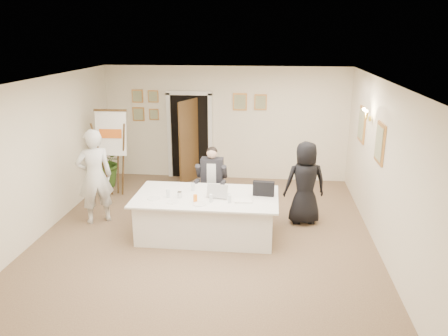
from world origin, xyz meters
TOP-DOWN VIEW (x-y plane):
  - floor at (0.00, 0.00)m, footprint 7.00×7.00m
  - ceiling at (0.00, 0.00)m, footprint 6.00×7.00m
  - wall_back at (0.00, 3.50)m, footprint 6.00×0.10m
  - wall_front at (0.00, -3.50)m, footprint 6.00×0.10m
  - wall_left at (-3.00, 0.00)m, footprint 0.10×7.00m
  - wall_right at (3.00, 0.00)m, footprint 0.10×7.00m
  - doorway at (-0.88, 3.32)m, footprint 1.14×0.86m
  - pictures_back_wall at (-0.80, 3.47)m, footprint 3.40×0.06m
  - pictures_right_wall at (2.97, 1.20)m, footprint 0.06×2.20m
  - wall_sconce at (2.90, 1.20)m, footprint 0.20×0.30m
  - conference_table at (0.01, 0.12)m, footprint 2.56×1.37m
  - seated_man at (-0.03, 1.16)m, footprint 0.73×0.76m
  - flip_chart at (-2.33, 1.93)m, footprint 0.68×0.44m
  - standing_man at (-2.20, 0.50)m, footprint 0.81×0.74m
  - standing_woman at (1.80, 0.90)m, footprint 0.87×0.64m
  - potted_palm at (-2.80, 2.50)m, footprint 1.19×1.05m
  - laptop at (0.22, 0.14)m, footprint 0.43×0.44m
  - laptop_bag at (1.02, 0.24)m, footprint 0.39×0.14m
  - paper_stack at (0.68, -0.09)m, footprint 0.31×0.23m
  - plate_left at (-0.89, -0.13)m, footprint 0.25×0.25m
  - plate_mid at (-0.52, -0.26)m, footprint 0.23×0.23m
  - plate_near at (-0.05, -0.30)m, footprint 0.24×0.24m
  - glass_a at (-0.65, -0.03)m, footprint 0.08×0.08m
  - glass_b at (0.13, -0.17)m, footprint 0.07×0.07m
  - glass_c at (0.45, -0.16)m, footprint 0.07×0.07m
  - glass_d at (-0.27, 0.37)m, footprint 0.07×0.07m
  - oj_glass at (-0.13, -0.20)m, footprint 0.09×0.09m
  - steel_jug at (-0.44, -0.03)m, footprint 0.09×0.09m

SIDE VIEW (x-z plane):
  - floor at x=0.00m, z-range 0.00..0.00m
  - conference_table at x=0.01m, z-range 0.01..0.78m
  - potted_palm at x=-2.80m, z-range 0.00..1.28m
  - seated_man at x=-0.03m, z-range 0.00..1.41m
  - plate_left at x=-0.89m, z-range 0.78..0.79m
  - plate_mid at x=-0.52m, z-range 0.78..0.79m
  - plate_near at x=-0.05m, z-range 0.78..0.79m
  - paper_stack at x=0.68m, z-range 0.78..0.80m
  - standing_woman at x=1.80m, z-range 0.00..1.62m
  - steel_jug at x=-0.44m, z-range 0.78..0.89m
  - oj_glass at x=-0.13m, z-range 0.78..0.91m
  - glass_a at x=-0.65m, z-range 0.77..0.92m
  - glass_b at x=0.13m, z-range 0.77..0.92m
  - glass_c at x=0.45m, z-range 0.77..0.92m
  - glass_d at x=-0.27m, z-range 0.77..0.92m
  - flip_chart at x=-2.33m, z-range -0.07..1.87m
  - laptop_bag at x=1.02m, z-range 0.77..1.04m
  - laptop at x=0.22m, z-range 0.77..1.05m
  - standing_man at x=-2.20m, z-range 0.00..1.86m
  - doorway at x=-0.88m, z-range -0.06..2.14m
  - wall_back at x=0.00m, z-range 0.00..2.80m
  - wall_front at x=0.00m, z-range 0.00..2.80m
  - wall_left at x=-3.00m, z-range 0.00..2.80m
  - wall_right at x=3.00m, z-range 0.00..2.80m
  - pictures_right_wall at x=2.97m, z-range 1.35..2.15m
  - pictures_back_wall at x=-0.80m, z-range 1.45..2.25m
  - wall_sconce at x=2.90m, z-range 1.98..2.22m
  - ceiling at x=0.00m, z-range 2.79..2.81m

